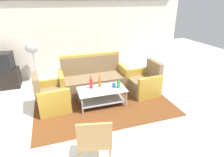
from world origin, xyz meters
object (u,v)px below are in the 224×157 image
(armchair_right, at_px, (144,83))
(cup, at_px, (114,85))
(coffee_table, at_px, (102,94))
(bottle_green, at_px, (118,84))
(couch, at_px, (94,80))
(television, at_px, (0,62))
(tv_stand, at_px, (4,79))
(armchair_left, at_px, (51,97))
(wicker_chair, at_px, (95,138))
(bottle_orange, at_px, (100,82))
(bottle_red, at_px, (91,84))
(pedestal_fan, at_px, (32,50))

(armchair_right, height_order, cup, armchair_right)
(coffee_table, distance_m, bottle_green, 0.46)
(couch, relative_size, coffee_table, 1.65)
(cup, bearing_deg, television, 146.21)
(tv_stand, bearing_deg, couch, -23.03)
(bottle_green, bearing_deg, armchair_left, 171.32)
(bottle_green, relative_size, television, 0.35)
(wicker_chair, bearing_deg, couch, 89.89)
(bottle_orange, relative_size, television, 0.47)
(bottle_green, height_order, cup, bottle_green)
(armchair_left, relative_size, bottle_red, 2.86)
(bottle_green, distance_m, bottle_orange, 0.44)
(bottle_green, relative_size, pedestal_fan, 0.18)
(armchair_left, relative_size, bottle_green, 3.75)
(couch, distance_m, television, 2.58)
(pedestal_fan, bearing_deg, wicker_chair, -74.78)
(couch, relative_size, wicker_chair, 2.16)
(wicker_chair, bearing_deg, coffee_table, 83.82)
(armchair_right, xyz_separation_m, tv_stand, (-3.56, 1.56, -0.03))
(armchair_left, relative_size, bottle_orange, 2.74)
(armchair_left, height_order, bottle_green, armchair_left)
(couch, relative_size, television, 2.78)
(bottle_green, relative_size, wicker_chair, 0.27)
(bottle_orange, bearing_deg, armchair_left, 178.04)
(armchair_right, relative_size, wicker_chair, 1.01)
(cup, height_order, pedestal_fan, pedestal_fan)
(couch, height_order, bottle_orange, couch)
(coffee_table, relative_size, tv_stand, 1.38)
(bottle_red, distance_m, television, 2.71)
(armchair_right, distance_m, pedestal_fan, 3.25)
(coffee_table, relative_size, bottle_red, 3.70)
(television, bearing_deg, pedestal_fan, -169.03)
(armchair_right, bearing_deg, wicker_chair, 133.10)
(coffee_table, bearing_deg, pedestal_fan, 129.45)
(bottle_red, distance_m, tv_stand, 2.71)
(armchair_right, distance_m, television, 3.92)
(couch, relative_size, cup, 18.14)
(armchair_right, height_order, tv_stand, armchair_right)
(armchair_left, relative_size, coffee_table, 0.77)
(bottle_green, height_order, pedestal_fan, pedestal_fan)
(bottle_green, xyz_separation_m, cup, (-0.09, 0.06, -0.04))
(coffee_table, xyz_separation_m, tv_stand, (-2.35, 1.78, -0.01))
(bottle_red, bearing_deg, coffee_table, -30.44)
(bottle_green, xyz_separation_m, television, (-2.74, 1.83, 0.26))
(armchair_left, bearing_deg, bottle_green, 76.82)
(armchair_left, xyz_separation_m, wicker_chair, (0.56, -1.85, 0.21))
(armchair_left, xyz_separation_m, coffee_table, (1.12, -0.19, -0.02))
(couch, xyz_separation_m, tv_stand, (-2.33, 0.99, -0.06))
(television, relative_size, pedestal_fan, 0.52)
(cup, relative_size, wicker_chair, 0.12)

